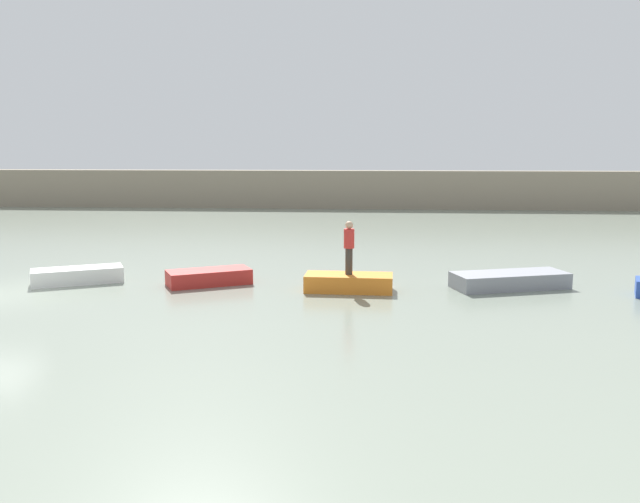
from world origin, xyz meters
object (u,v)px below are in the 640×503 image
at_px(rowboat_orange, 349,283).
at_px(person_red_shirt, 349,245).
at_px(rowboat_grey, 510,280).
at_px(rowboat_red, 209,277).
at_px(rowboat_white, 78,276).

xyz_separation_m(rowboat_orange, person_red_shirt, (0.00, 0.00, 1.17)).
bearing_deg(rowboat_grey, rowboat_orange, 171.79).
height_order(rowboat_red, person_red_shirt, person_red_shirt).
relative_size(rowboat_red, rowboat_orange, 0.98).
relative_size(rowboat_grey, person_red_shirt, 2.19).
relative_size(rowboat_white, rowboat_red, 1.07).
relative_size(rowboat_white, rowboat_orange, 1.05).
bearing_deg(rowboat_orange, rowboat_grey, 11.42).
bearing_deg(person_red_shirt, rowboat_orange, 0.00).
bearing_deg(person_red_shirt, rowboat_white, 176.38).
distance_m(rowboat_red, rowboat_orange, 4.55).
xyz_separation_m(rowboat_white, rowboat_grey, (13.80, 0.26, -0.01)).
bearing_deg(rowboat_white, rowboat_orange, -29.70).
distance_m(rowboat_white, person_red_shirt, 8.88).
relative_size(rowboat_orange, rowboat_grey, 0.74).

